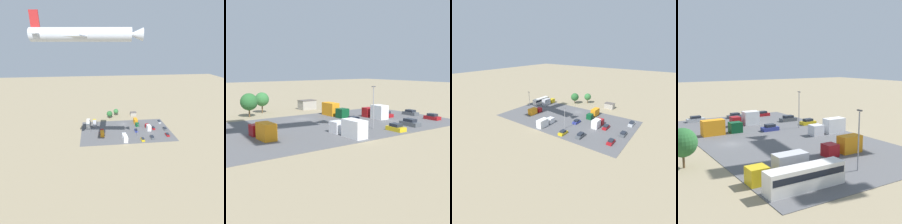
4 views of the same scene
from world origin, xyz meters
The scene contains 17 objects.
ground_plane centered at (0.00, 0.00, 0.00)m, with size 400.00×400.00×0.00m, color gray.
parking_lot_surface centered at (0.00, 10.95, 0.04)m, with size 61.02×33.56×0.08m.
shed_building centered at (-10.73, -15.23, 1.47)m, with size 5.04×3.62×2.92m.
parked_car_0 centered at (-19.62, 10.00, 0.72)m, with size 1.77×4.38×1.54m.
parked_car_1 centered at (-25.81, 20.21, 0.70)m, with size 1.85×4.03×1.48m.
parked_car_2 centered at (-27.35, 11.89, 0.68)m, with size 1.98×4.41×1.43m.
parked_car_3 centered at (-6.77, 12.50, 0.73)m, with size 1.97×4.11×1.57m.
parked_car_4 centered at (-8.13, 24.48, 0.71)m, with size 1.99×4.08×1.52m.
parked_car_5 centered at (-27.22, 0.45, 0.74)m, with size 1.88×4.78×1.59m.
parked_car_6 centered at (-14.81, 22.50, 0.74)m, with size 1.99×4.76×1.59m.
parked_truck_0 centered at (16.63, 15.03, 1.51)m, with size 2.35×7.79×3.12m.
parked_truck_2 centered at (-9.29, 1.00, 1.66)m, with size 2.40×9.17×3.46m.
parked_truck_3 centered at (-15.83, 10.45, 1.69)m, with size 2.59×7.36×3.51m.
parked_truck_4 centered at (2.74, 22.77, 1.62)m, with size 2.51×8.97×3.37m.
tree_near_shed centered at (9.33, -11.18, 4.03)m, with size 4.53×4.53×6.30m.
tree_apron_mid centered at (3.57, -16.30, 3.92)m, with size 3.97×3.97×5.92m.
light_pole_lot_centre centered at (-5.80, 20.12, 5.04)m, with size 0.90×0.28×9.04m.
Camera 2 is at (38.87, 67.92, 13.04)m, focal length 50.00 mm.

